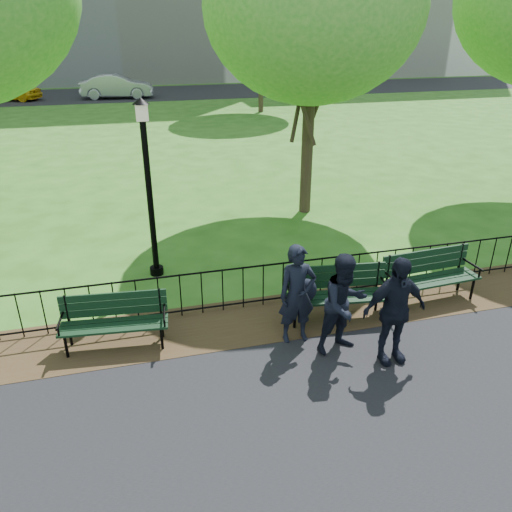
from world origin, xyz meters
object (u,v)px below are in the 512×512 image
object	(u,v)px
lamppost	(149,185)
sedan_dark	(305,80)
park_bench_left_a	(114,315)
person_mid	(344,304)
park_bench_right_a	(429,271)
park_bench_main	(325,288)
tree_near_e	(313,7)
person_right	(394,311)
taxi	(8,89)
person_left	(297,294)
sedan_silver	(117,86)
tree_far_e	(261,1)

from	to	relation	value
lamppost	sedan_dark	distance (m)	33.53
park_bench_left_a	sedan_dark	size ratio (longest dim) A/B	0.36
park_bench_left_a	person_mid	size ratio (longest dim) A/B	1.04
park_bench_right_a	person_mid	xyz separation A→B (m)	(-2.34, -1.15, 0.26)
lamppost	park_bench_right_a	bearing A→B (deg)	-25.82
park_bench_right_a	lamppost	xyz separation A→B (m)	(-5.16, 2.50, 1.42)
park_bench_right_a	person_mid	bearing A→B (deg)	-157.97
park_bench_main	tree_near_e	size ratio (longest dim) A/B	0.26
lamppost	person_right	xyz separation A→B (m)	(3.47, -4.10, -1.12)
tree_near_e	sedan_dark	world-z (taller)	tree_near_e
lamppost	sedan_dark	size ratio (longest dim) A/B	0.73
taxi	park_bench_right_a	bearing A→B (deg)	-134.82
park_bench_left_a	taxi	world-z (taller)	taxi
person_left	person_mid	size ratio (longest dim) A/B	1.01
lamppost	sedan_silver	world-z (taller)	lamppost
tree_near_e	sedan_silver	xyz separation A→B (m)	(-5.07, 25.82, -4.57)
tree_far_e	sedan_silver	world-z (taller)	tree_far_e
sedan_silver	park_bench_right_a	bearing A→B (deg)	-163.40
park_bench_right_a	taxi	bearing A→B (deg)	108.03
tree_near_e	person_mid	distance (m)	8.22
park_bench_right_a	person_right	bearing A→B (deg)	-140.51
park_bench_right_a	tree_near_e	size ratio (longest dim) A/B	0.26
park_bench_main	park_bench_left_a	size ratio (longest dim) A/B	1.08
lamppost	taxi	bearing A→B (deg)	104.89
park_bench_main	taxi	bearing A→B (deg)	115.57
sedan_silver	tree_near_e	bearing A→B (deg)	-162.57
tree_near_e	person_right	distance (m)	8.47
lamppost	person_left	size ratio (longest dim) A/B	2.12
park_bench_main	sedan_dark	bearing A→B (deg)	78.06
park_bench_right_a	person_right	xyz separation A→B (m)	(-1.69, -1.61, 0.30)
park_bench_main	sedan_silver	xyz separation A→B (m)	(-3.40, 31.52, 0.18)
lamppost	sedan_dark	xyz separation A→B (m)	(14.31, 30.30, -1.30)
person_left	tree_near_e	bearing A→B (deg)	69.18
park_bench_right_a	person_left	world-z (taller)	person_left
lamppost	person_right	bearing A→B (deg)	-49.78
park_bench_left_a	sedan_silver	bearing A→B (deg)	95.23
park_bench_left_a	person_left	xyz separation A→B (m)	(3.05, -0.65, 0.32)
tree_far_e	sedan_silver	xyz separation A→B (m)	(-8.48, 8.34, -5.27)
sedan_dark	tree_far_e	bearing A→B (deg)	161.78
person_mid	person_right	world-z (taller)	person_right
tree_near_e	person_left	xyz separation A→B (m)	(-2.38, -6.17, -4.51)
park_bench_right_a	tree_far_e	bearing A→B (deg)	79.04
sedan_silver	taxi	bearing A→B (deg)	89.21
sedan_dark	tree_near_e	bearing A→B (deg)	175.05
sedan_silver	park_bench_main	bearing A→B (deg)	-167.52
tree_far_e	person_left	bearing A→B (deg)	-103.74
sedan_dark	park_bench_left_a	bearing A→B (deg)	169.89
person_mid	sedan_dark	bearing A→B (deg)	58.16
person_left	person_right	world-z (taller)	person_right
lamppost	sedan_silver	distance (m)	28.86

